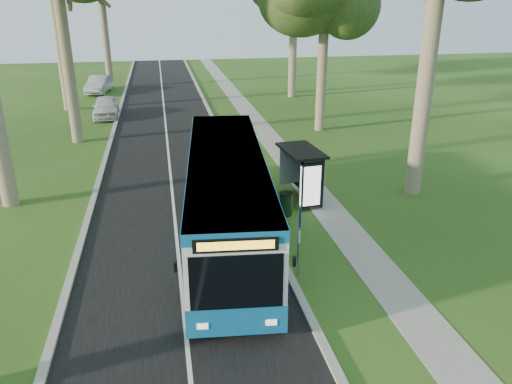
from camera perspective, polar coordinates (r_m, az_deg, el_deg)
ground at (r=16.73m, az=3.66°, el=-9.27°), size 120.00×120.00×0.00m
road at (r=25.36m, az=-9.71°, el=1.53°), size 7.00×100.00×0.02m
kerb_east at (r=25.62m, az=-1.88°, el=2.16°), size 0.25×100.00×0.12m
kerb_west at (r=25.55m, az=-17.57°, el=1.08°), size 0.25×100.00×0.12m
centre_line at (r=25.36m, az=-9.71°, el=1.56°), size 0.12×100.00×0.00m
footpath at (r=26.24m, az=4.61°, el=2.46°), size 1.50×100.00×0.02m
bus at (r=18.18m, az=-3.32°, el=-0.59°), size 3.83×12.71×3.32m
bus_stop_sign at (r=15.95m, az=4.95°, el=-4.68°), size 0.11×0.34×2.44m
bus_shelter at (r=21.68m, az=5.76°, el=2.84°), size 1.74×2.86×2.34m
litter_bin at (r=20.72m, az=3.44°, el=-1.36°), size 0.57×0.57×1.00m
car_white at (r=39.62m, az=-16.80°, el=9.30°), size 1.97×4.57×1.54m
car_silver at (r=50.05m, az=-17.52°, el=11.63°), size 2.34×4.92×1.56m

